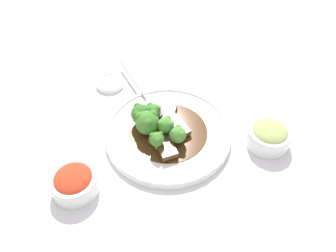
{
  "coord_description": "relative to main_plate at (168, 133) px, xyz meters",
  "views": [
    {
      "loc": [
        0.18,
        0.47,
        0.6
      ],
      "look_at": [
        0.0,
        0.0,
        0.03
      ],
      "focal_mm": 35.0,
      "sensor_mm": 36.0,
      "label": 1
    }
  ],
  "objects": [
    {
      "name": "ground_plane",
      "position": [
        0.0,
        0.0,
        -0.01
      ],
      "size": [
        4.0,
        4.0,
        0.0
      ],
      "primitive_type": "plane",
      "color": "silver"
    },
    {
      "name": "serving_spoon",
      "position": [
        0.01,
        -0.09,
        0.02
      ],
      "size": [
        0.06,
        0.25,
        0.01
      ],
      "color": "#B7B7BC",
      "rests_on": "main_plate"
    },
    {
      "name": "main_plate",
      "position": [
        0.0,
        0.0,
        0.0
      ],
      "size": [
        0.3,
        0.3,
        0.02
      ],
      "color": "white",
      "rests_on": "ground_plane"
    },
    {
      "name": "broccoli_floret_0",
      "position": [
        0.01,
        0.01,
        0.04
      ],
      "size": [
        0.04,
        0.04,
        0.05
      ],
      "color": "#7FA84C",
      "rests_on": "main_plate"
    },
    {
      "name": "broccoli_floret_3",
      "position": [
        -0.01,
        0.04,
        0.03
      ],
      "size": [
        0.04,
        0.04,
        0.04
      ],
      "color": "#7FA84C",
      "rests_on": "main_plate"
    },
    {
      "name": "sauce_dish",
      "position": [
        0.08,
        -0.23,
        -0.0
      ],
      "size": [
        0.08,
        0.08,
        0.01
      ],
      "color": "white",
      "rests_on": "ground_plane"
    },
    {
      "name": "beef_strip_3",
      "position": [
        -0.02,
        -0.04,
        0.01
      ],
      "size": [
        0.06,
        0.07,
        0.01
      ],
      "color": "brown",
      "rests_on": "main_plate"
    },
    {
      "name": "broccoli_floret_1",
      "position": [
        0.02,
        -0.05,
        0.03
      ],
      "size": [
        0.04,
        0.04,
        0.04
      ],
      "color": "#7FA84C",
      "rests_on": "main_plate"
    },
    {
      "name": "side_bowl_appetizer",
      "position": [
        -0.21,
        0.1,
        0.02
      ],
      "size": [
        0.1,
        0.1,
        0.05
      ],
      "color": "white",
      "rests_on": "ground_plane"
    },
    {
      "name": "beef_strip_2",
      "position": [
        0.03,
        0.02,
        0.01
      ],
      "size": [
        0.06,
        0.05,
        0.01
      ],
      "color": "brown",
      "rests_on": "main_plate"
    },
    {
      "name": "beef_strip_0",
      "position": [
        -0.02,
        -0.0,
        0.02
      ],
      "size": [
        0.05,
        0.08,
        0.01
      ],
      "color": "brown",
      "rests_on": "main_plate"
    },
    {
      "name": "broccoli_floret_4",
      "position": [
        0.05,
        -0.05,
        0.04
      ],
      "size": [
        0.05,
        0.05,
        0.05
      ],
      "color": "#8EB756",
      "rests_on": "main_plate"
    },
    {
      "name": "side_bowl_kimchi",
      "position": [
        0.23,
        0.07,
        0.02
      ],
      "size": [
        0.1,
        0.1,
        0.05
      ],
      "color": "white",
      "rests_on": "ground_plane"
    },
    {
      "name": "broccoli_floret_2",
      "position": [
        0.04,
        -0.01,
        0.04
      ],
      "size": [
        0.06,
        0.06,
        0.06
      ],
      "color": "#8EB756",
      "rests_on": "main_plate"
    },
    {
      "name": "broccoli_floret_5",
      "position": [
        0.04,
        0.04,
        0.04
      ],
      "size": [
        0.03,
        0.03,
        0.05
      ],
      "color": "#8EB756",
      "rests_on": "main_plate"
    },
    {
      "name": "beef_strip_1",
      "position": [
        0.03,
        0.06,
        0.02
      ],
      "size": [
        0.04,
        0.05,
        0.01
      ],
      "color": "#56331E",
      "rests_on": "main_plate"
    }
  ]
}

